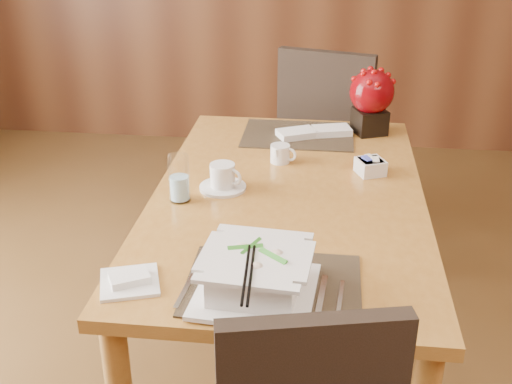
# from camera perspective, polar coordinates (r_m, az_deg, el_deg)

# --- Properties ---
(dining_table) EXTENTS (0.90, 1.50, 0.75)m
(dining_table) POSITION_cam_1_polar(r_m,az_deg,el_deg) (2.19, 2.84, -2.39)
(dining_table) COLOR #A7702E
(dining_table) RESTS_ON ground
(placemat_near) EXTENTS (0.45, 0.33, 0.01)m
(placemat_near) POSITION_cam_1_polar(r_m,az_deg,el_deg) (1.67, 1.53, -8.22)
(placemat_near) COLOR black
(placemat_near) RESTS_ON dining_table
(placemat_far) EXTENTS (0.45, 0.33, 0.01)m
(placemat_far) POSITION_cam_1_polar(r_m,az_deg,el_deg) (2.65, 3.76, 5.10)
(placemat_far) COLOR black
(placemat_far) RESTS_ON dining_table
(soup_setting) EXTENTS (0.32, 0.32, 0.12)m
(soup_setting) POSITION_cam_1_polar(r_m,az_deg,el_deg) (1.60, 0.00, -7.42)
(soup_setting) COLOR white
(soup_setting) RESTS_ON dining_table
(coffee_cup) EXTENTS (0.16, 0.16, 0.09)m
(coffee_cup) POSITION_cam_1_polar(r_m,az_deg,el_deg) (2.17, -2.99, 1.23)
(coffee_cup) COLOR white
(coffee_cup) RESTS_ON dining_table
(water_glass) EXTENTS (0.07, 0.07, 0.16)m
(water_glass) POSITION_cam_1_polar(r_m,az_deg,el_deg) (2.08, -6.85, 1.22)
(water_glass) COLOR silver
(water_glass) RESTS_ON dining_table
(creamer_jug) EXTENTS (0.12, 0.12, 0.07)m
(creamer_jug) POSITION_cam_1_polar(r_m,az_deg,el_deg) (2.38, 2.15, 3.43)
(creamer_jug) COLOR white
(creamer_jug) RESTS_ON dining_table
(sugar_caddy) EXTENTS (0.12, 0.12, 0.05)m
(sugar_caddy) POSITION_cam_1_polar(r_m,az_deg,el_deg) (2.32, 10.13, 2.24)
(sugar_caddy) COLOR white
(sugar_caddy) RESTS_ON dining_table
(berry_decor) EXTENTS (0.18, 0.18, 0.27)m
(berry_decor) POSITION_cam_1_polar(r_m,az_deg,el_deg) (2.67, 10.22, 8.26)
(berry_decor) COLOR black
(berry_decor) RESTS_ON dining_table
(napkins_far) EXTENTS (0.32, 0.20, 0.03)m
(napkins_far) POSITION_cam_1_polar(r_m,az_deg,el_deg) (2.64, 5.43, 5.35)
(napkins_far) COLOR white
(napkins_far) RESTS_ON dining_table
(bread_plate) EXTENTS (0.19, 0.19, 0.01)m
(bread_plate) POSITION_cam_1_polar(r_m,az_deg,el_deg) (1.71, -11.17, -7.87)
(bread_plate) COLOR white
(bread_plate) RESTS_ON dining_table
(far_chair) EXTENTS (0.58, 0.58, 1.01)m
(far_chair) POSITION_cam_1_polar(r_m,az_deg,el_deg) (3.18, 6.60, 5.03)
(far_chair) COLOR black
(far_chair) RESTS_ON ground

